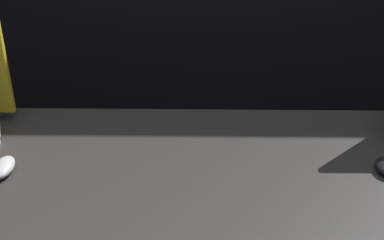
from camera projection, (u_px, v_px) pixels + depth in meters
name	position (u px, v px, depth m)	size (l,w,h in m)	color
mouse_front	(4.00, 167.00, 1.51)	(0.06, 0.11, 0.03)	#B2B2B7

